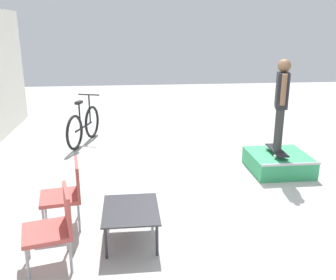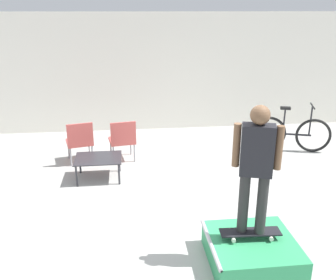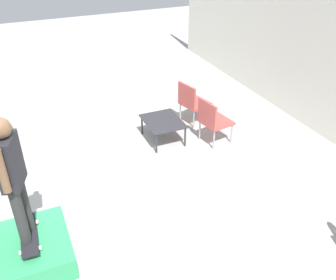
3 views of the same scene
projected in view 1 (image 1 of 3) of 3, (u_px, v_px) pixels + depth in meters
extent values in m
plane|color=#A8A8A3|center=(231.00, 197.00, 5.94)|extent=(24.00, 24.00, 0.00)
cube|color=#339E60|center=(278.00, 162.00, 6.97)|extent=(1.08, 1.05, 0.33)
cylinder|color=#B7B7BC|center=(291.00, 164.00, 6.41)|extent=(0.05, 1.05, 0.05)
cube|color=black|center=(277.00, 150.00, 6.87)|extent=(0.77, 0.24, 0.02)
cylinder|color=white|center=(266.00, 148.00, 7.10)|extent=(0.06, 0.03, 0.05)
cylinder|color=white|center=(278.00, 148.00, 7.11)|extent=(0.06, 0.03, 0.05)
cylinder|color=white|center=(275.00, 156.00, 6.65)|extent=(0.06, 0.03, 0.05)
cylinder|color=white|center=(287.00, 156.00, 6.66)|extent=(0.06, 0.03, 0.05)
cylinder|color=#2D2D2D|center=(279.00, 131.00, 6.65)|extent=(0.13, 0.13, 0.79)
cylinder|color=#2D2D2D|center=(278.00, 127.00, 6.86)|extent=(0.13, 0.13, 0.79)
cube|color=#232328|center=(282.00, 90.00, 6.55)|extent=(0.42, 0.31, 0.62)
cylinder|color=brown|center=(284.00, 90.00, 6.31)|extent=(0.09, 0.09, 0.53)
cylinder|color=brown|center=(281.00, 86.00, 6.76)|extent=(0.09, 0.09, 0.53)
sphere|color=brown|center=(284.00, 66.00, 6.43)|extent=(0.23, 0.23, 0.23)
cube|color=#2D2D33|center=(131.00, 210.00, 4.64)|extent=(0.87, 0.69, 0.02)
cylinder|color=#2D2D33|center=(157.00, 240.00, 4.36)|extent=(0.04, 0.04, 0.41)
cylinder|color=#2D2D33|center=(153.00, 209.00, 5.09)|extent=(0.04, 0.04, 0.41)
cylinder|color=#2D2D33|center=(106.00, 243.00, 4.30)|extent=(0.04, 0.04, 0.41)
cylinder|color=#2D2D33|center=(109.00, 212.00, 5.03)|extent=(0.04, 0.04, 0.41)
cylinder|color=#99999E|center=(28.00, 243.00, 4.31)|extent=(0.03, 0.03, 0.40)
cylinder|color=#99999E|center=(28.00, 265.00, 3.91)|extent=(0.03, 0.03, 0.40)
cylinder|color=#99999E|center=(67.00, 236.00, 4.45)|extent=(0.03, 0.03, 0.40)
cylinder|color=#99999E|center=(71.00, 257.00, 4.06)|extent=(0.03, 0.03, 0.40)
cube|color=#B74C47|center=(47.00, 232.00, 4.12)|extent=(0.63, 0.63, 0.05)
cube|color=#B74C47|center=(67.00, 208.00, 4.12)|extent=(0.51, 0.16, 0.45)
cylinder|color=#99999E|center=(45.00, 207.00, 5.17)|extent=(0.03, 0.03, 0.40)
cylinder|color=#99999E|center=(44.00, 222.00, 4.77)|extent=(0.03, 0.03, 0.40)
cylinder|color=#99999E|center=(78.00, 203.00, 5.29)|extent=(0.03, 0.03, 0.40)
cylinder|color=#99999E|center=(79.00, 218.00, 4.88)|extent=(0.03, 0.03, 0.40)
cube|color=#B74C47|center=(60.00, 197.00, 4.96)|extent=(0.60, 0.60, 0.05)
cube|color=#B74C47|center=(77.00, 178.00, 4.95)|extent=(0.52, 0.12, 0.45)
torus|color=black|center=(92.00, 122.00, 9.02)|extent=(0.76, 0.29, 0.77)
torus|color=black|center=(75.00, 133.00, 8.11)|extent=(0.76, 0.29, 0.77)
cylinder|color=black|center=(84.00, 127.00, 8.57)|extent=(0.84, 0.31, 0.04)
cylinder|color=black|center=(80.00, 116.00, 8.32)|extent=(0.04, 0.04, 0.57)
cube|color=black|center=(79.00, 103.00, 8.23)|extent=(0.24, 0.16, 0.06)
cylinder|color=black|center=(90.00, 109.00, 8.83)|extent=(0.04, 0.04, 0.68)
cylinder|color=black|center=(89.00, 95.00, 8.73)|extent=(0.19, 0.51, 0.03)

